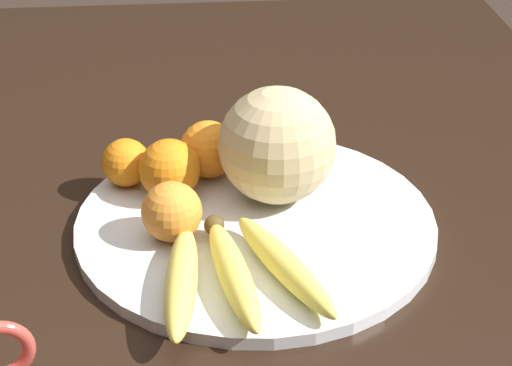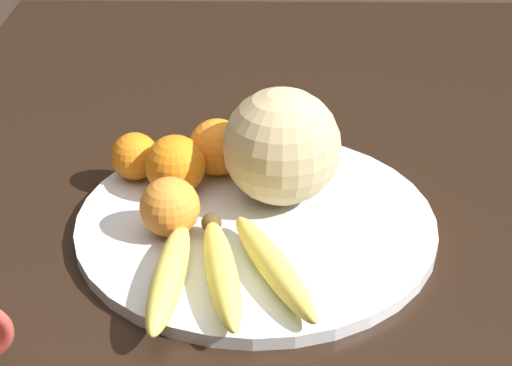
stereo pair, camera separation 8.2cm
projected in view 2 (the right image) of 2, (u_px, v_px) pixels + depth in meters
The scene contains 8 objects.
kitchen_table at pixel (272, 291), 1.04m from camera, with size 1.59×0.99×0.77m.
fruit_bowl at pixel (256, 225), 0.99m from camera, with size 0.42×0.42×0.02m.
melon at pixel (282, 146), 0.99m from camera, with size 0.14×0.14×0.14m.
banana_bunch at pixel (220, 271), 0.87m from camera, with size 0.21×0.18×0.03m.
orange_front_left at pixel (175, 165), 1.02m from camera, with size 0.07×0.07×0.07m.
orange_front_right at pixel (170, 207), 0.95m from camera, with size 0.07×0.07×0.07m.
orange_mid_center at pixel (217, 147), 1.06m from camera, with size 0.07×0.07×0.07m.
orange_back_left at pixel (135, 156), 1.05m from camera, with size 0.06×0.06×0.06m.
Camera 2 is at (0.82, -0.01, 1.34)m, focal length 60.00 mm.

